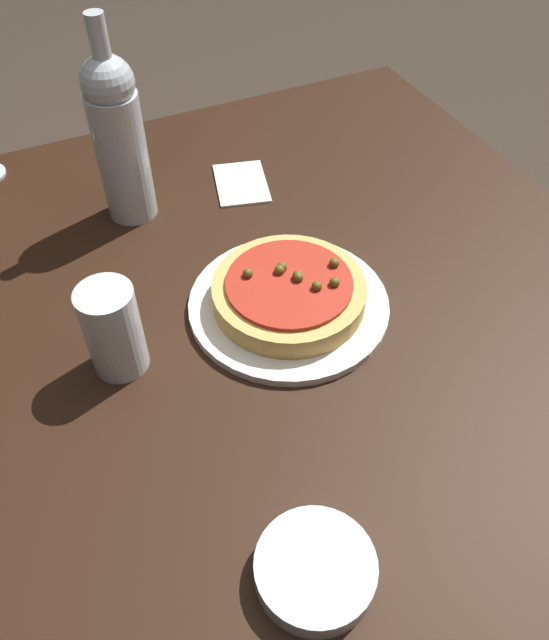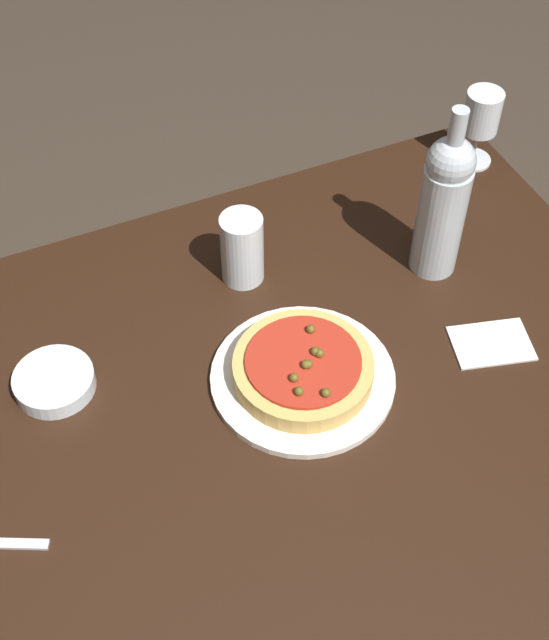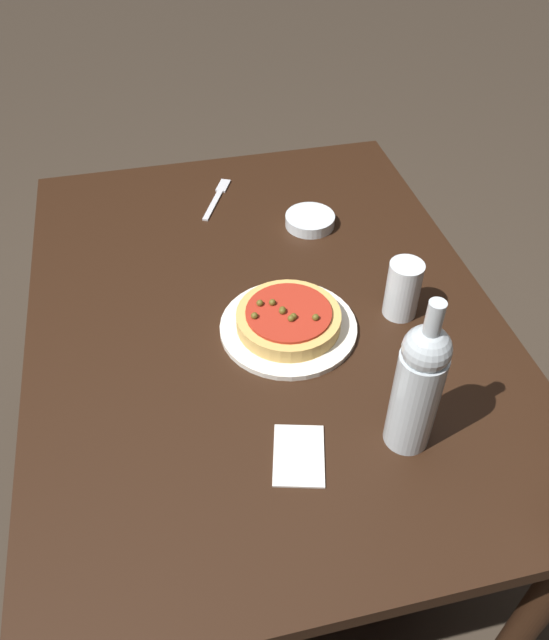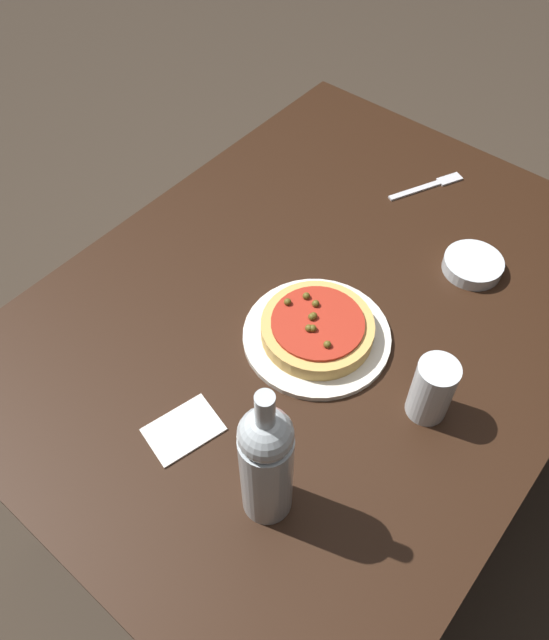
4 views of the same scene
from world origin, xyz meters
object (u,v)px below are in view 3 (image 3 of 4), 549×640
dinner_plate (288,327)px  water_cup (403,289)px  dining_table (263,337)px  fork (218,196)px  wine_bottle (418,386)px  side_bowl (310,220)px  pizza (288,318)px

dinner_plate → water_cup: (0.00, 0.24, 0.06)m
dining_table → fork: fork is taller
dining_table → dinner_plate: dinner_plate is taller
wine_bottle → fork: size_ratio=1.73×
side_bowl → fork: bearing=-130.8°
dinner_plate → side_bowl: (-0.34, 0.14, 0.01)m
dinner_plate → water_cup: water_cup is taller
water_cup → dinner_plate: bearing=-90.5°
dinner_plate → fork: size_ratio=1.53×
dinner_plate → pizza: bearing=-79.9°
water_cup → fork: size_ratio=0.70×
side_bowl → water_cup: bearing=16.0°
dining_table → dinner_plate: (0.07, 0.04, 0.09)m
dinner_plate → fork: (-0.51, -0.06, -0.00)m
water_cup → pizza: bearing=-90.5°
wine_bottle → water_cup: wine_bottle is taller
wine_bottle → side_bowl: size_ratio=2.59×
pizza → side_bowl: 0.37m
dining_table → side_bowl: size_ratio=10.62×
dining_table → pizza: size_ratio=6.11×
dining_table → water_cup: bearing=75.1°
dining_table → side_bowl: 0.34m
dinner_plate → pizza: (0.00, -0.00, 0.02)m
pizza → water_cup: 0.24m
wine_bottle → side_bowl: wine_bottle is taller
pizza → dinner_plate: bearing=100.1°
pizza → fork: size_ratio=1.16×
dinner_plate → side_bowl: side_bowl is taller
pizza → fork: (-0.51, -0.06, -0.03)m
dining_table → wine_bottle: 0.47m
wine_bottle → pizza: bearing=-156.2°
dining_table → wine_bottle: wine_bottle is taller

